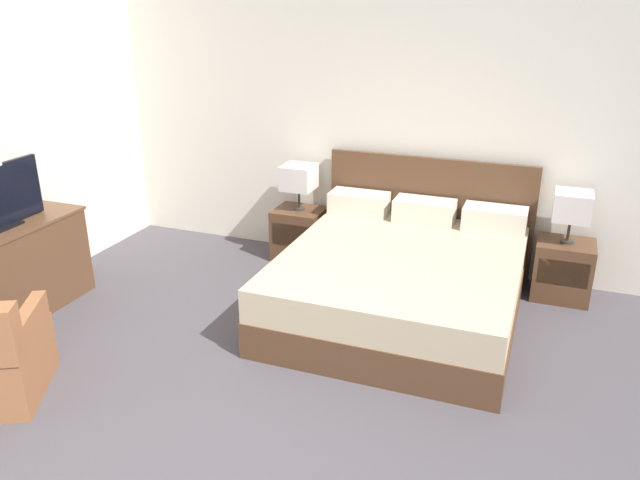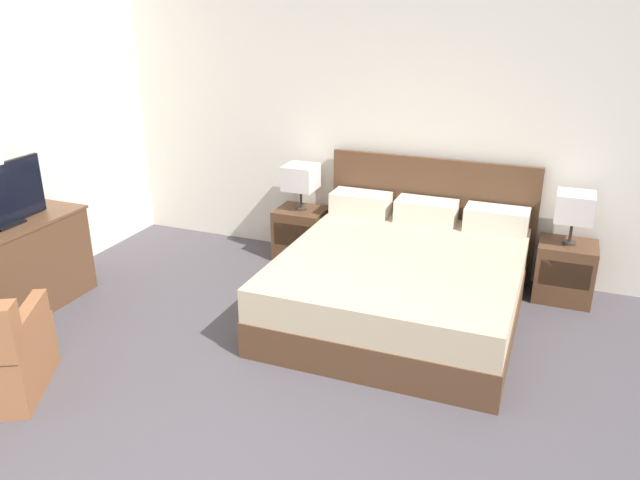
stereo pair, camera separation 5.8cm
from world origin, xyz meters
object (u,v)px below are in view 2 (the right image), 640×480
object	(u,v)px
nightstand_right	(565,271)
tv	(0,197)
nightstand_left	(301,234)
table_lamp_right	(575,207)
dresser	(18,267)
table_lamp_left	(301,178)
bed	(403,280)

from	to	relation	value
nightstand_right	tv	xyz separation A→B (m)	(-4.11, -1.91, 0.74)
nightstand_left	tv	size ratio (longest dim) A/B	0.61
table_lamp_right	tv	distance (m)	4.53
nightstand_right	table_lamp_right	size ratio (longest dim) A/B	1.15
table_lamp_right	dresser	distance (m)	4.54
table_lamp_left	tv	xyz separation A→B (m)	(-1.68, -1.91, 0.17)
nightstand_right	tv	size ratio (longest dim) A/B	0.61
nightstand_right	table_lamp_left	size ratio (longest dim) A/B	1.15
nightstand_right	tv	world-z (taller)	tv
table_lamp_right	dresser	bearing A→B (deg)	-155.50
bed	tv	distance (m)	3.19
nightstand_left	table_lamp_left	world-z (taller)	table_lamp_left
bed	dresser	world-z (taller)	bed
nightstand_left	dresser	xyz separation A→B (m)	(-1.68, -1.87, 0.14)
nightstand_left	nightstand_right	world-z (taller)	same
bed	nightstand_right	world-z (taller)	bed
nightstand_left	dresser	bearing A→B (deg)	-131.92
table_lamp_right	dresser	xyz separation A→B (m)	(-4.11, -1.87, -0.43)
table_lamp_right	bed	bearing A→B (deg)	-147.89
table_lamp_right	tv	xyz separation A→B (m)	(-4.11, -1.91, 0.17)
nightstand_left	tv	distance (m)	2.65
bed	table_lamp_left	xyz separation A→B (m)	(-1.22, 0.76, 0.53)
table_lamp_right	nightstand_right	bearing A→B (deg)	-90.00
bed	nightstand_right	xyz separation A→B (m)	(1.22, 0.76, -0.04)
table_lamp_left	dresser	distance (m)	2.55
nightstand_left	table_lamp_left	xyz separation A→B (m)	(0.00, 0.00, 0.57)
nightstand_right	table_lamp_left	xyz separation A→B (m)	(-2.43, 0.00, 0.57)
nightstand_right	tv	distance (m)	4.59
dresser	tv	size ratio (longest dim) A/B	1.48
nightstand_left	nightstand_right	size ratio (longest dim) A/B	1.00
nightstand_right	dresser	size ratio (longest dim) A/B	0.41
nightstand_right	table_lamp_right	world-z (taller)	table_lamp_right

